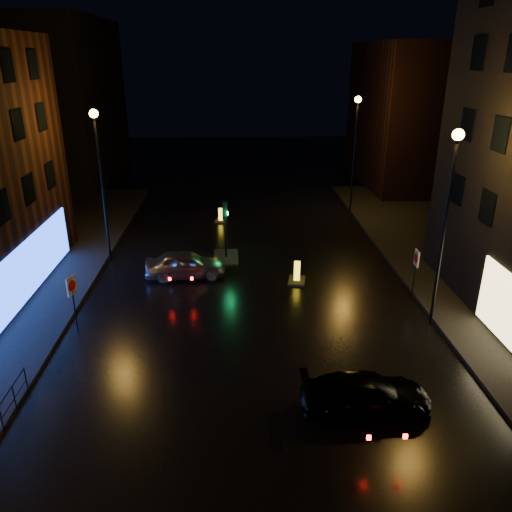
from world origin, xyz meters
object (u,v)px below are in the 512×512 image
object	(u,v)px
dark_sedan	(366,394)
bollard_far	(221,219)
bollard_near	(297,277)
road_sign_right	(416,262)
road_sign_left	(72,290)
traffic_signal	(226,250)
silver_hatchback	(185,264)

from	to	relation	value
dark_sedan	bollard_far	bearing A→B (deg)	14.19
bollard_near	bollard_far	world-z (taller)	bollard_near
road_sign_right	road_sign_left	bearing A→B (deg)	10.17
dark_sedan	road_sign_right	bearing A→B (deg)	-28.23
traffic_signal	road_sign_left	xyz separation A→B (m)	(-6.30, -7.71, 1.34)
silver_hatchback	bollard_far	xyz separation A→B (m)	(1.65, 9.39, -0.50)
dark_sedan	bollard_near	size ratio (longest dim) A/B	3.03
silver_hatchback	road_sign_right	distance (m)	11.61
road_sign_right	dark_sedan	bearing A→B (deg)	63.19
silver_hatchback	dark_sedan	bearing A→B (deg)	-152.64
traffic_signal	road_sign_left	size ratio (longest dim) A/B	1.40
bollard_far	road_sign_right	xyz separation A→B (m)	(9.55, -12.27, 1.61)
road_sign_left	bollard_near	bearing A→B (deg)	41.03
traffic_signal	road_sign_left	world-z (taller)	traffic_signal
dark_sedan	bollard_near	distance (m)	10.17
bollard_far	dark_sedan	bearing A→B (deg)	-64.53
silver_hatchback	bollard_near	xyz separation A→B (m)	(5.80, -0.91, -0.47)
bollard_near	road_sign_left	bearing A→B (deg)	-145.52
dark_sedan	road_sign_right	xyz separation A→B (m)	(4.36, 8.15, 1.19)
traffic_signal	road_sign_right	xyz separation A→B (m)	(9.10, -5.32, 1.31)
traffic_signal	bollard_near	xyz separation A→B (m)	(3.70, -3.35, -0.26)
silver_hatchback	dark_sedan	size ratio (longest dim) A/B	0.97
dark_sedan	road_sign_left	xyz separation A→B (m)	(-11.03, 5.76, 1.22)
road_sign_left	road_sign_right	bearing A→B (deg)	26.32
dark_sedan	bollard_far	xyz separation A→B (m)	(-5.19, 20.42, -0.41)
bollard_far	road_sign_right	world-z (taller)	road_sign_right
traffic_signal	bollard_near	bearing A→B (deg)	-42.19
silver_hatchback	road_sign_left	size ratio (longest dim) A/B	1.70
bollard_far	road_sign_left	world-z (taller)	road_sign_left
traffic_signal	bollard_far	xyz separation A→B (m)	(-0.45, 6.95, -0.29)
traffic_signal	dark_sedan	bearing A→B (deg)	-70.64
traffic_signal	dark_sedan	distance (m)	14.27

